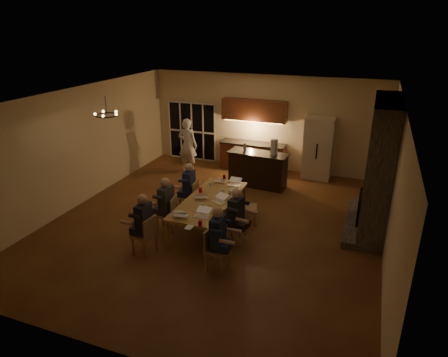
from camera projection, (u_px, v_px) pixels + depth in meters
floor at (215, 223)px, 10.17m from camera, size 9.00×9.00×0.00m
back_wall at (265, 123)px, 13.51m from camera, size 8.00×0.04×3.20m
left_wall at (79, 147)px, 10.90m from camera, size 0.04×9.00×3.20m
right_wall at (395, 187)px, 8.26m from camera, size 0.04×9.00×3.20m
ceiling at (214, 97)px, 8.99m from camera, size 8.00×9.00×0.04m
french_doors at (192, 131)px, 14.56m from camera, size 1.86×0.08×2.10m
fireplace at (379, 167)px, 9.41m from camera, size 0.58×2.50×3.20m
kitchenette at (253, 135)px, 13.48m from camera, size 2.24×0.68×2.40m
refrigerator at (318, 148)px, 12.79m from camera, size 0.90×0.68×2.00m
dining_table at (210, 213)px, 9.88m from camera, size 1.10×2.72×0.75m
bar_island at (258, 169)px, 12.31m from camera, size 1.88×0.84×1.08m
chair_left_near at (144, 235)px, 8.74m from camera, size 0.49×0.49×0.89m
chair_left_mid at (166, 214)px, 9.70m from camera, size 0.50×0.50×0.89m
chair_left_far at (189, 197)px, 10.63m from camera, size 0.47×0.47×0.89m
chair_right_near at (218, 250)px, 8.15m from camera, size 0.47×0.47×0.89m
chair_right_mid at (236, 225)px, 9.15m from camera, size 0.48×0.48×0.89m
chair_right_far at (248, 207)px, 10.06m from camera, size 0.54×0.54×0.89m
person_left_near at (144, 223)px, 8.71m from camera, size 0.61×0.61×1.38m
person_right_near at (218, 238)px, 8.13m from camera, size 0.61×0.61×1.38m
person_left_mid at (166, 205)px, 9.59m from camera, size 0.64×0.64×1.38m
person_right_mid at (236, 217)px, 9.00m from camera, size 0.69×0.69×1.38m
person_left_far at (189, 188)px, 10.56m from camera, size 0.65×0.65×1.38m
standing_person at (188, 145)px, 13.39m from camera, size 0.67×0.44×1.84m
chandelier at (107, 115)px, 9.35m from camera, size 0.56×0.56×0.03m
laptop_a at (181, 211)px, 8.88m from camera, size 0.36×0.33×0.23m
laptop_b at (202, 212)px, 8.83m from camera, size 0.34×0.30×0.23m
laptop_c at (201, 193)px, 9.80m from camera, size 0.41×0.39×0.23m
laptop_d at (219, 198)px, 9.55m from camera, size 0.41×0.39×0.23m
laptop_e at (220, 178)px, 10.77m from camera, size 0.35×0.31×0.23m
laptop_f at (234, 182)px, 10.51m from camera, size 0.33×0.29×0.23m
mug_front at (202, 205)px, 9.30m from camera, size 0.08×0.08×0.10m
mug_mid at (222, 191)px, 10.09m from camera, size 0.08×0.08×0.10m
mug_back at (210, 184)px, 10.51m from camera, size 0.08×0.08×0.10m
redcup_near at (200, 223)px, 8.47m from camera, size 0.09×0.09×0.12m
redcup_mid at (200, 190)px, 10.13m from camera, size 0.09×0.09×0.12m
can_silver at (202, 209)px, 9.11m from camera, size 0.07×0.07×0.12m
can_cola at (224, 177)px, 10.95m from camera, size 0.07×0.07×0.12m
can_right at (229, 194)px, 9.89m from camera, size 0.07×0.07×0.12m
plate_near at (217, 211)px, 9.14m from camera, size 0.23×0.23×0.02m
plate_left at (179, 213)px, 9.01m from camera, size 0.28×0.28×0.02m
plate_far at (234, 190)px, 10.26m from camera, size 0.26×0.26×0.02m
notepad at (189, 227)px, 8.40m from camera, size 0.15×0.21×0.01m
bar_bottle at (245, 147)px, 12.27m from camera, size 0.09×0.09×0.24m
bar_blender at (274, 147)px, 11.84m from camera, size 0.19×0.19×0.47m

